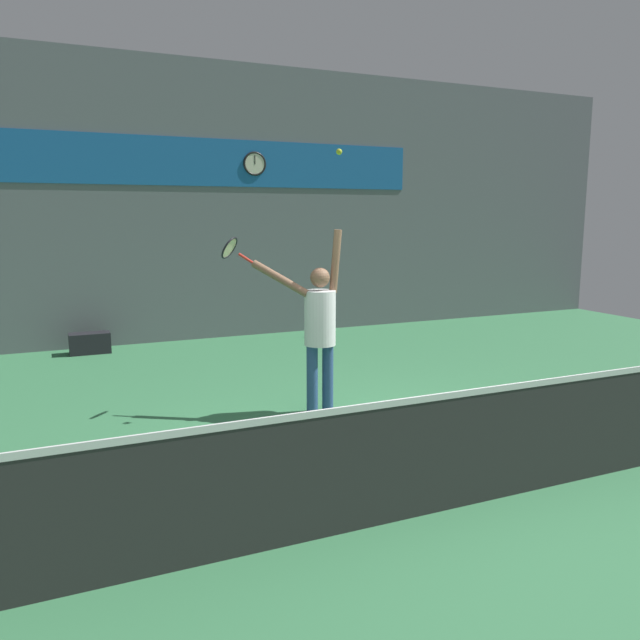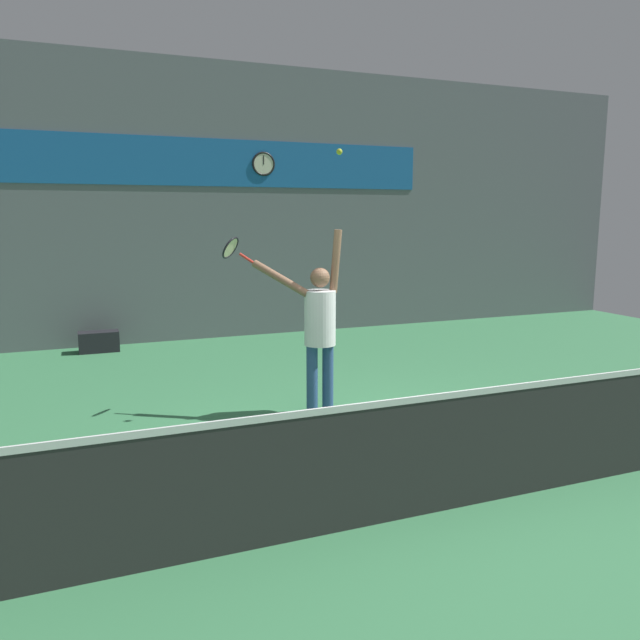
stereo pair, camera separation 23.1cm
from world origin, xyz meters
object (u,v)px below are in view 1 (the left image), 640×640
Objects in this scene: scoreboard_clock at (255,164)px; equipment_bag at (90,343)px; tennis_player at (319,323)px; tennis_ball at (339,152)px; tennis_racket at (231,249)px; water_bottle at (314,331)px.

scoreboard_clock reaches higher than equipment_bag.
tennis_ball reaches higher than tennis_player.
tennis_player reaches higher than tennis_racket.
tennis_racket is (-0.85, 0.58, 0.84)m from tennis_player.
tennis_player is at bearing -112.60° from water_bottle.
tennis_player is 1.92m from tennis_ball.
scoreboard_clock is 0.68× the size of equipment_bag.
tennis_racket is at bearing -125.59° from water_bottle.
tennis_player is 4.68m from water_bottle.
tennis_racket is at bearing 151.07° from tennis_ball.
scoreboard_clock is 3.30m from water_bottle.
equipment_bag is at bearing 118.92° from tennis_ball.
equipment_bag is at bearing 116.70° from tennis_player.
equipment_bag is at bearing 177.11° from water_bottle.
scoreboard_clock is 4.95m from tennis_ball.
tennis_player is (-0.85, -4.88, -2.16)m from scoreboard_clock.
tennis_player reaches higher than water_bottle.
tennis_racket is at bearing -70.37° from equipment_bag.
scoreboard_clock reaches higher than tennis_racket.
equipment_bag is at bearing -171.67° from scoreboard_clock.
water_bottle is 0.38× the size of equipment_bag.
tennis_racket is 4.44m from equipment_bag.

